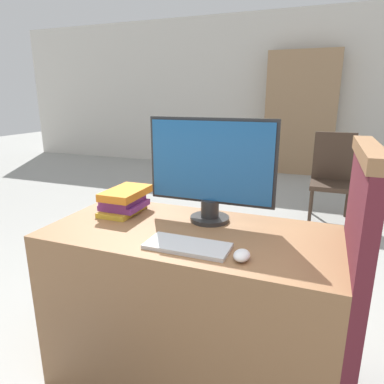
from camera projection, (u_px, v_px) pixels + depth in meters
name	position (u px, v px, depth m)	size (l,w,h in m)	color
wall_back	(298.00, 93.00, 6.13)	(12.00, 0.06, 2.80)	beige
desk	(190.00, 307.00, 1.62)	(1.28, 0.63, 0.77)	#8C603D
carrel_divider	(349.00, 297.00, 1.31)	(0.07, 0.58, 1.19)	#5B1E28
monitor	(211.00, 169.00, 1.57)	(0.60, 0.19, 0.48)	#282828
keyboard	(188.00, 246.00, 1.34)	(0.33, 0.15, 0.02)	silver
mouse	(242.00, 255.00, 1.23)	(0.06, 0.08, 0.04)	white
book_stack	(124.00, 200.00, 1.74)	(0.19, 0.28, 0.12)	gold
far_chair	(332.00, 174.00, 3.80)	(0.44, 0.44, 0.96)	#38281E
bookshelf_far	(300.00, 114.00, 5.98)	(1.19, 0.32, 2.09)	#9E7A56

